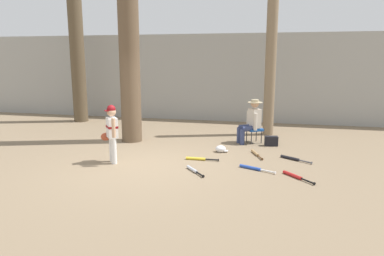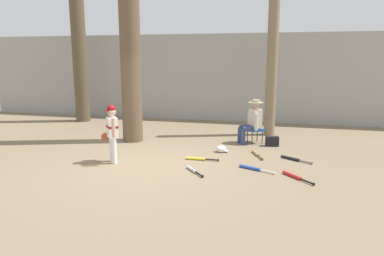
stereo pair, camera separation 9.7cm
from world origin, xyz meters
name	(u,v)px [view 2 (the right image)]	position (x,y,z in m)	size (l,w,h in m)	color
ground_plane	(147,165)	(0.00, 0.00, 0.00)	(60.00, 60.00, 0.00)	#7F6B51
concrete_back_wall	(204,78)	(0.00, 6.07, 1.58)	(18.00, 0.36, 3.16)	#9E9E99
tree_near_player	(130,48)	(-1.22, 2.12, 2.58)	(0.84, 0.84, 6.00)	brown
tree_behind_spectator	(272,55)	(2.50, 3.88, 2.38)	(0.49, 0.49, 5.27)	#7F6B51
young_ballplayer	(112,130)	(-0.82, 0.03, 0.74)	(0.53, 0.49, 1.31)	white
folding_stool	(255,130)	(2.15, 2.67, 0.36)	(0.55, 0.55, 0.41)	#194C9E
seated_spectator	(252,120)	(2.06, 2.62, 0.64)	(0.66, 0.57, 1.20)	navy
handbag_beside_stool	(272,141)	(2.62, 2.42, 0.13)	(0.34, 0.18, 0.26)	black
tree_far_left	(79,47)	(-4.29, 4.68, 2.68)	(0.76, 0.76, 6.13)	brown
bat_yellow_trainer	(198,159)	(1.01, 0.64, 0.03)	(0.77, 0.07, 0.07)	yellow
bat_blue_youth	(253,168)	(2.28, 0.21, 0.03)	(0.77, 0.40, 0.07)	#2347AD
bat_black_composite	(293,159)	(3.12, 1.16, 0.03)	(0.69, 0.49, 0.07)	black
bat_wood_tan	(256,154)	(2.27, 1.41, 0.03)	(0.33, 0.77, 0.07)	tan
bat_red_barrel	(294,176)	(3.11, -0.11, 0.03)	(0.59, 0.64, 0.07)	red
bat_aluminum_silver	(193,170)	(1.09, -0.20, 0.03)	(0.50, 0.59, 0.07)	#B7BCC6
batting_helmet_white	(221,149)	(1.41, 1.48, 0.08)	(0.31, 0.24, 0.18)	silver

